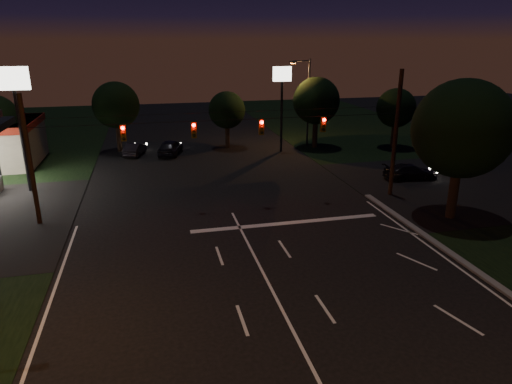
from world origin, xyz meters
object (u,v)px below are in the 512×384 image
object	(u,v)px
tree_right_near	(461,130)
car_oncoming_b	(135,149)
car_oncoming_a	(170,147)
car_cross	(410,172)
utility_pole_right	(390,195)

from	to	relation	value
tree_right_near	car_oncoming_b	size ratio (longest dim) A/B	2.31
car_oncoming_a	car_cross	xyz separation A→B (m)	(18.59, -13.00, -0.12)
utility_pole_right	tree_right_near	distance (m)	7.61
car_oncoming_b	tree_right_near	bearing A→B (deg)	148.72
car_cross	car_oncoming_b	bearing A→B (deg)	64.04
car_oncoming_b	utility_pole_right	bearing A→B (deg)	153.69
utility_pole_right	tree_right_near	world-z (taller)	tree_right_near
tree_right_near	car_oncoming_a	size ratio (longest dim) A/B	1.97
car_oncoming_a	car_oncoming_b	xyz separation A→B (m)	(-3.43, 0.59, -0.13)
car_oncoming_a	car_oncoming_b	bearing A→B (deg)	7.36
utility_pole_right	car_oncoming_a	size ratio (longest dim) A/B	2.03
utility_pole_right	car_oncoming_a	distance (m)	22.12
tree_right_near	car_oncoming_b	xyz separation A→B (m)	(-20.00, 21.63, -5.05)
tree_right_near	car_cross	world-z (taller)	tree_right_near
utility_pole_right	car_oncoming_a	world-z (taller)	utility_pole_right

